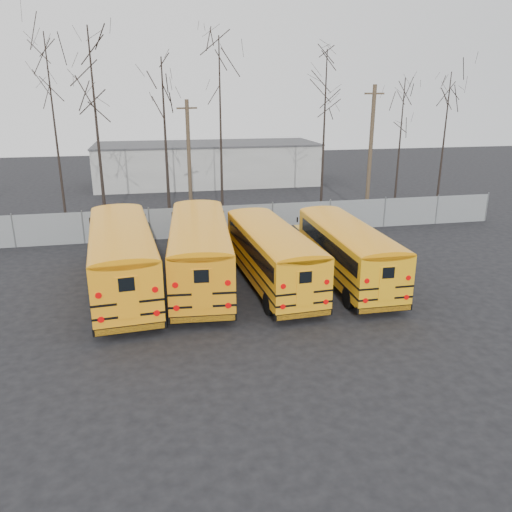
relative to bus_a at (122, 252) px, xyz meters
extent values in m
plane|color=black|center=(5.24, -3.44, -1.92)|extent=(120.00, 120.00, 0.00)
cube|color=gray|center=(5.24, 8.56, -0.92)|extent=(40.00, 0.04, 2.00)
cube|color=#B6B6B1|center=(7.24, 28.56, 0.08)|extent=(22.00, 8.00, 4.00)
cylinder|color=black|center=(-0.89, -3.81, -1.39)|extent=(0.38, 1.08, 1.06)
cylinder|color=black|center=(1.50, -3.61, -1.39)|extent=(0.38, 1.08, 1.06)
cylinder|color=black|center=(-1.61, 5.07, -1.39)|extent=(0.38, 1.08, 1.06)
cylinder|color=black|center=(0.77, 5.26, -1.39)|extent=(0.38, 1.08, 1.06)
cube|color=orange|center=(0.02, -0.28, -0.15)|extent=(3.44, 10.04, 2.49)
cube|color=orange|center=(-0.45, 5.53, -0.86)|extent=(2.52, 1.99, 1.06)
cube|color=black|center=(0.04, -0.49, 0.41)|extent=(3.40, 8.99, 0.74)
cube|color=black|center=(-0.05, 0.62, -0.92)|extent=(3.62, 11.86, 0.10)
cube|color=black|center=(-0.05, 0.62, -0.39)|extent=(3.62, 11.86, 0.10)
cube|color=black|center=(0.41, -5.08, -1.45)|extent=(2.72, 0.45, 0.30)
cube|color=black|center=(-0.52, 6.38, -1.45)|extent=(2.55, 0.42, 0.28)
cube|color=orange|center=(0.42, -5.20, -0.18)|extent=(0.80, 0.11, 1.64)
cylinder|color=#B20505|center=(-0.58, -5.29, -0.92)|extent=(0.24, 0.06, 0.23)
cylinder|color=#B20505|center=(1.43, -5.13, -0.92)|extent=(0.24, 0.06, 0.23)
cylinder|color=#B20505|center=(-0.58, -5.29, 0.04)|extent=(0.24, 0.06, 0.23)
cylinder|color=#B20505|center=(1.43, -5.13, 0.04)|extent=(0.24, 0.06, 0.23)
cylinder|color=black|center=(2.12, -3.29, -1.40)|extent=(0.38, 1.08, 1.05)
cylinder|color=black|center=(4.49, -3.49, -1.40)|extent=(0.38, 1.08, 1.05)
cylinder|color=black|center=(2.86, 5.53, -1.40)|extent=(0.38, 1.08, 1.05)
cylinder|color=black|center=(5.24, 5.33, -1.40)|extent=(0.38, 1.08, 1.05)
cube|color=orange|center=(3.59, 0.02, -0.16)|extent=(3.45, 9.99, 2.48)
cube|color=orange|center=(4.08, 5.80, -0.87)|extent=(2.51, 1.98, 1.05)
cube|color=black|center=(3.57, -0.19, 0.39)|extent=(3.40, 8.94, 0.74)
cube|color=black|center=(3.67, 0.91, -0.92)|extent=(3.63, 11.80, 0.09)
cube|color=black|center=(3.67, 0.91, -0.40)|extent=(3.63, 11.80, 0.09)
cube|color=black|center=(3.19, -4.76, -1.45)|extent=(2.71, 0.46, 0.30)
cube|color=black|center=(4.15, 6.64, -1.45)|extent=(2.54, 0.42, 0.27)
cube|color=orange|center=(3.18, -4.87, -0.19)|extent=(0.79, 0.11, 1.63)
cylinder|color=#B20505|center=(2.18, -4.80, -0.92)|extent=(0.23, 0.06, 0.23)
cylinder|color=#B20505|center=(4.18, -4.97, -0.92)|extent=(0.23, 0.06, 0.23)
cylinder|color=#B20505|center=(2.18, -4.80, 0.03)|extent=(0.23, 0.06, 0.23)
cylinder|color=#B20505|center=(4.18, -4.97, 0.03)|extent=(0.23, 0.06, 0.23)
cylinder|color=black|center=(6.04, -3.97, -1.45)|extent=(0.32, 0.97, 0.96)
cylinder|color=black|center=(8.20, -3.85, -1.45)|extent=(0.32, 0.97, 0.96)
cylinder|color=black|center=(5.58, 4.04, -1.45)|extent=(0.32, 0.97, 0.96)
cylinder|color=black|center=(7.74, 4.16, -1.45)|extent=(0.32, 0.97, 0.96)
cube|color=#F9A114|center=(6.94, -0.81, -0.32)|extent=(2.89, 9.01, 2.25)
cube|color=#F9A114|center=(6.64, 4.44, -0.97)|extent=(2.24, 1.74, 0.96)
cube|color=black|center=(6.95, -1.00, 0.18)|extent=(2.88, 8.06, 0.67)
cube|color=black|center=(6.90, 0.00, -1.02)|extent=(3.01, 10.65, 0.09)
cube|color=black|center=(6.90, 0.00, -0.54)|extent=(3.01, 10.65, 0.09)
cube|color=black|center=(7.19, -5.15, -1.49)|extent=(2.45, 0.35, 0.27)
cube|color=black|center=(6.60, 5.20, -1.49)|extent=(2.30, 0.32, 0.25)
cube|color=#F9A114|center=(7.20, -5.25, -0.35)|extent=(0.72, 0.08, 1.48)
cylinder|color=#B20505|center=(6.29, -5.32, -1.02)|extent=(0.21, 0.05, 0.21)
cylinder|color=#B20505|center=(8.10, -5.21, -1.02)|extent=(0.21, 0.05, 0.21)
cylinder|color=#B20505|center=(6.29, -5.32, -0.16)|extent=(0.21, 0.05, 0.21)
cylinder|color=#B20505|center=(8.10, -5.21, -0.16)|extent=(0.21, 0.05, 0.21)
cylinder|color=black|center=(9.57, -4.05, -1.45)|extent=(0.28, 0.95, 0.95)
cylinder|color=black|center=(11.71, -4.07, -1.45)|extent=(0.28, 0.95, 0.95)
cylinder|color=black|center=(9.66, 3.90, -1.45)|extent=(0.28, 0.95, 0.95)
cylinder|color=black|center=(11.80, 3.88, -1.45)|extent=(0.28, 0.95, 0.95)
cube|color=#F1A513|center=(10.68, -0.98, -0.34)|extent=(2.47, 8.83, 2.22)
cube|color=#F1A513|center=(10.73, 4.22, -0.98)|extent=(2.15, 1.63, 0.95)
cube|color=black|center=(10.67, -1.17, 0.16)|extent=(2.49, 7.88, 0.66)
cube|color=black|center=(10.68, -0.18, -1.03)|extent=(2.51, 10.46, 0.09)
cube|color=black|center=(10.68, -0.18, -0.55)|extent=(2.51, 10.46, 0.09)
cube|color=black|center=(10.63, -5.29, -1.50)|extent=(2.42, 0.24, 0.26)
cube|color=black|center=(10.74, 4.98, -1.50)|extent=(2.27, 0.22, 0.25)
cube|color=#F1A513|center=(10.63, -5.39, -0.36)|extent=(0.71, 0.05, 1.47)
cylinder|color=#B20505|center=(9.73, -5.39, -1.03)|extent=(0.21, 0.04, 0.21)
cylinder|color=#B20505|center=(11.52, -5.41, -1.03)|extent=(0.21, 0.04, 0.21)
cylinder|color=#B20505|center=(9.73, -5.39, -0.17)|extent=(0.21, 0.04, 0.21)
cylinder|color=#B20505|center=(11.52, -5.41, -0.17)|extent=(0.21, 0.04, 0.21)
cylinder|color=#483928|center=(4.18, 12.27, 2.33)|extent=(0.26, 0.26, 8.51)
cube|color=#483928|center=(4.18, 12.27, 6.02)|extent=(1.43, 0.72, 0.11)
cylinder|color=#4B3C2A|center=(17.67, 12.49, 2.83)|extent=(0.30, 0.30, 9.50)
cube|color=#4B3C2A|center=(17.67, 12.49, 6.95)|extent=(1.67, 0.50, 0.13)
cone|color=black|center=(-4.12, 11.12, 4.26)|extent=(0.26, 0.26, 12.36)
cone|color=black|center=(-1.72, 12.20, 4.52)|extent=(0.26, 0.26, 12.89)
cone|color=black|center=(2.70, 13.74, 3.69)|extent=(0.26, 0.26, 11.23)
cone|color=black|center=(6.30, 11.37, 4.27)|extent=(0.26, 0.26, 12.39)
cone|color=black|center=(14.48, 13.96, 4.03)|extent=(0.26, 0.26, 11.91)
cone|color=black|center=(19.78, 12.09, 3.06)|extent=(0.26, 0.26, 9.96)
cone|color=black|center=(23.71, 12.61, 3.28)|extent=(0.26, 0.26, 10.41)
camera|label=1|loc=(1.56, -22.69, 6.95)|focal=35.00mm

